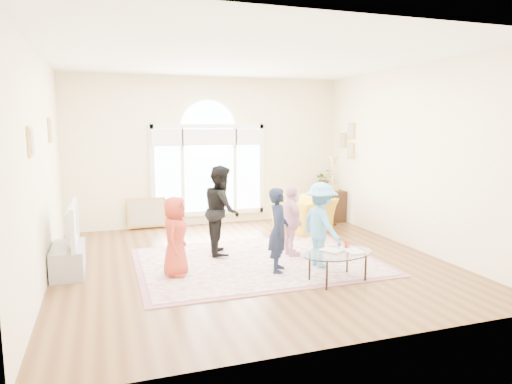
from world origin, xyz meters
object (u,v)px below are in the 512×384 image
object	(u,v)px
tv_console	(68,260)
coffee_table	(338,254)
area_rug	(258,261)
television	(67,225)
armchair	(305,215)

from	to	relation	value
tv_console	coffee_table	bearing A→B (deg)	-23.59
tv_console	coffee_table	distance (m)	3.96
area_rug	television	xyz separation A→B (m)	(-2.84, 0.37, 0.73)
television	armchair	size ratio (longest dim) A/B	1.03
tv_console	television	bearing A→B (deg)	0.00
area_rug	television	world-z (taller)	television
tv_console	coffee_table	world-z (taller)	coffee_table
tv_console	area_rug	bearing A→B (deg)	-7.34
tv_console	coffee_table	xyz separation A→B (m)	(3.62, -1.58, 0.19)
television	coffee_table	bearing A→B (deg)	-23.63
tv_console	television	world-z (taller)	television
area_rug	armchair	distance (m)	2.35
tv_console	coffee_table	size ratio (longest dim) A/B	0.84
television	coffee_table	size ratio (longest dim) A/B	0.93
television	coffee_table	xyz separation A→B (m)	(3.62, -1.58, -0.34)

